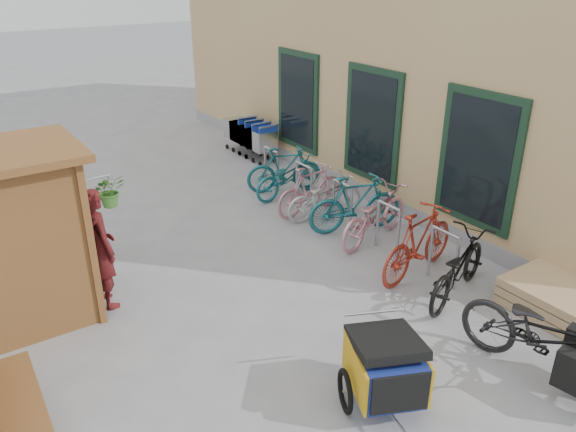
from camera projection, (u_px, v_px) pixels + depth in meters
ground at (320, 332)px, 7.42m from camera, size 80.00×80.00×0.00m
building at (433, 9)px, 12.67m from camera, size 6.07×13.00×7.00m
bike_rack at (342, 200)px, 10.19m from camera, size 0.05×5.35×0.86m
pallet_stack at (553, 297)px, 7.81m from camera, size 1.00×1.20×0.40m
bench at (7, 400)px, 5.56m from camera, size 0.51×1.57×0.99m
shopping_carts at (250, 134)px, 13.92m from camera, size 0.55×1.84×0.98m
child_trailer at (386, 366)px, 6.03m from camera, size 1.05×1.58×0.93m
cargo_bike at (550, 339)px, 6.39m from camera, size 1.07×2.20×1.11m
person_kiosk at (100, 248)px, 7.70m from camera, size 0.49×0.69×1.76m
bike_0 at (458, 268)px, 8.02m from camera, size 1.94×1.20×0.96m
bike_1 at (419, 242)px, 8.58m from camera, size 1.91×0.87×1.11m
bike_2 at (374, 215)px, 9.68m from camera, size 1.95×1.08×0.97m
bike_3 at (355, 203)px, 10.02m from camera, size 1.83×0.98×1.06m
bike_4 at (325, 197)px, 10.59m from camera, size 1.66×0.73×0.84m
bike_5 at (310, 189)px, 10.77m from camera, size 1.65×0.62×0.97m
bike_6 at (288, 176)px, 11.55m from camera, size 1.71×0.74×0.87m
bike_7 at (284, 169)px, 11.80m from camera, size 1.67×0.94×0.97m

